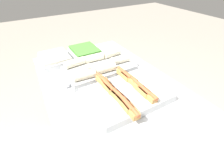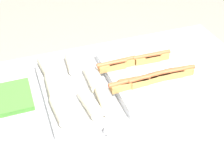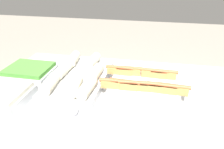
{
  "view_description": "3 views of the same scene",
  "coord_description": "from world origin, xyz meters",
  "px_view_note": "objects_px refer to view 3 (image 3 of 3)",
  "views": [
    {
      "loc": [
        0.84,
        -0.52,
        1.68
      ],
      "look_at": [
        -0.04,
        0.0,
        1.02
      ],
      "focal_mm": 28.0,
      "sensor_mm": 36.0,
      "label": 1
    },
    {
      "loc": [
        -0.46,
        -1.16,
        1.96
      ],
      "look_at": [
        -0.04,
        0.0,
        1.02
      ],
      "focal_mm": 50.0,
      "sensor_mm": 36.0,
      "label": 2
    },
    {
      "loc": [
        0.17,
        -1.08,
        1.56
      ],
      "look_at": [
        -0.04,
        0.0,
        1.02
      ],
      "focal_mm": 35.0,
      "sensor_mm": 36.0,
      "label": 3
    }
  ],
  "objects_px": {
    "tray_hotdogs": "(144,85)",
    "serving_spoon_far": "(101,62)",
    "serving_spoon_near": "(70,111)",
    "tray_wraps": "(79,78)",
    "tray_side_front": "(0,96)",
    "tray_side_back": "(30,72)"
  },
  "relations": [
    {
      "from": "tray_side_front",
      "to": "serving_spoon_far",
      "type": "xyz_separation_m",
      "value": [
        0.39,
        0.56,
        -0.02
      ]
    },
    {
      "from": "tray_hotdogs",
      "to": "tray_side_front",
      "type": "relative_size",
      "value": 1.8
    },
    {
      "from": "serving_spoon_near",
      "to": "serving_spoon_far",
      "type": "distance_m",
      "value": 0.59
    },
    {
      "from": "tray_side_front",
      "to": "serving_spoon_near",
      "type": "height_order",
      "value": "tray_side_front"
    },
    {
      "from": "tray_wraps",
      "to": "tray_side_back",
      "type": "height_order",
      "value": "tray_wraps"
    },
    {
      "from": "tray_hotdogs",
      "to": "serving_spoon_far",
      "type": "relative_size",
      "value": 2.29
    },
    {
      "from": "tray_hotdogs",
      "to": "tray_wraps",
      "type": "xyz_separation_m",
      "value": [
        -0.38,
        -0.0,
        0.01
      ]
    },
    {
      "from": "tray_wraps",
      "to": "tray_side_front",
      "type": "xyz_separation_m",
      "value": [
        -0.33,
        -0.26,
        -0.01
      ]
    },
    {
      "from": "serving_spoon_near",
      "to": "serving_spoon_far",
      "type": "bearing_deg",
      "value": 89.69
    },
    {
      "from": "tray_hotdogs",
      "to": "serving_spoon_near",
      "type": "xyz_separation_m",
      "value": [
        -0.32,
        -0.29,
        -0.02
      ]
    },
    {
      "from": "tray_side_front",
      "to": "serving_spoon_far",
      "type": "height_order",
      "value": "tray_side_front"
    },
    {
      "from": "tray_side_back",
      "to": "tray_hotdogs",
      "type": "bearing_deg",
      "value": -1.66
    },
    {
      "from": "tray_side_front",
      "to": "serving_spoon_far",
      "type": "relative_size",
      "value": 1.27
    },
    {
      "from": "tray_hotdogs",
      "to": "tray_side_back",
      "type": "relative_size",
      "value": 1.8
    },
    {
      "from": "tray_side_back",
      "to": "serving_spoon_far",
      "type": "xyz_separation_m",
      "value": [
        0.39,
        0.28,
        -0.02
      ]
    },
    {
      "from": "tray_side_front",
      "to": "tray_side_back",
      "type": "xyz_separation_m",
      "value": [
        0.0,
        0.28,
        0.0
      ]
    },
    {
      "from": "tray_hotdogs",
      "to": "tray_side_front",
      "type": "xyz_separation_m",
      "value": [
        -0.7,
        -0.26,
        -0.0
      ]
    },
    {
      "from": "tray_side_back",
      "to": "tray_wraps",
      "type": "bearing_deg",
      "value": -4.22
    },
    {
      "from": "tray_side_back",
      "to": "serving_spoon_near",
      "type": "height_order",
      "value": "tray_side_back"
    },
    {
      "from": "tray_hotdogs",
      "to": "serving_spoon_far",
      "type": "bearing_deg",
      "value": 136.44
    },
    {
      "from": "tray_hotdogs",
      "to": "tray_wraps",
      "type": "relative_size",
      "value": 0.95
    },
    {
      "from": "serving_spoon_far",
      "to": "serving_spoon_near",
      "type": "bearing_deg",
      "value": -90.31
    }
  ]
}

